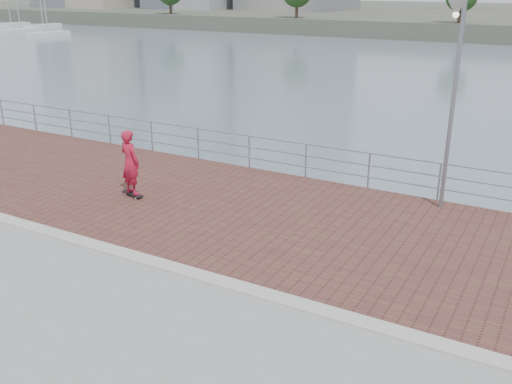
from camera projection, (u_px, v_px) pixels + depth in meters
The scene contains 8 objects.
water at pixel (211, 360), 12.56m from camera, with size 400.00×400.00×0.00m, color slate.
brick_lane at pixel (286, 220), 14.80m from camera, with size 40.00×6.80×0.02m, color brown.
curb at pixel (209, 278), 11.86m from camera, with size 40.00×0.40×0.06m, color #B7B5AD.
guardrail at pixel (337, 161), 17.35m from camera, with size 39.06×0.06×1.13m.
street_lamp at pixel (455, 59), 13.91m from camera, with size 0.42×1.21×5.72m.
skateboard at pixel (133, 194), 16.41m from camera, with size 0.81×0.38×0.09m.
skateboarder at pixel (130, 162), 16.08m from camera, with size 0.68×0.45×1.87m, color #B81833.
marina at pixel (7, 28), 98.17m from camera, with size 31.81×18.48×10.79m.
Camera 1 is at (6.03, -8.66, 5.81)m, focal length 40.00 mm.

